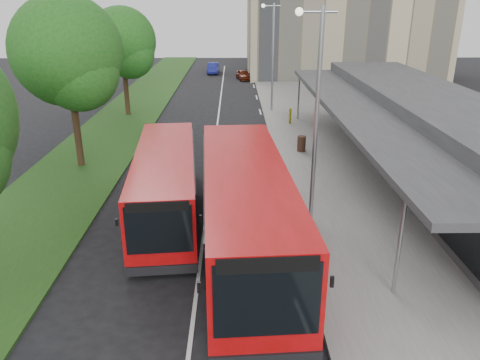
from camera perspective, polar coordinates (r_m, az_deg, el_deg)
The scene contains 16 objects.
ground at distance 16.97m, azimuth -4.67°, elevation -8.32°, with size 120.00×120.00×0.00m, color black.
pavement at distance 36.05m, azimuth 6.98°, elevation 7.68°, with size 5.00×80.00×0.15m, color slate.
grass_verge at distance 36.65m, azimuth -13.78°, elevation 7.41°, with size 5.00×80.00×0.10m, color #1B3F14.
lane_centre_line at distance 30.92m, azimuth -2.95°, elevation 5.43°, with size 0.12×70.00×0.01m, color silver.
kerb_dashes at distance 34.83m, azimuth 2.75°, elevation 7.22°, with size 0.12×56.00×0.01m.
station_building at distance 25.52m, azimuth 21.64°, elevation 5.34°, with size 7.70×26.00×4.00m.
tree_mid at distance 25.32m, azimuth -20.24°, elevation 13.74°, with size 5.43×5.43×8.72m.
tree_far at distance 36.87m, azimuth -14.15°, elevation 15.56°, with size 4.99×4.99×8.02m.
lamp_post_near at distance 17.40m, azimuth 9.11°, elevation 8.89°, with size 1.44×0.28×8.00m.
lamp_post_far at distance 37.06m, azimuth 3.90°, elevation 15.43°, with size 1.44×0.28×8.00m.
bus_main at distance 15.79m, azimuth 0.69°, elevation -3.88°, with size 3.55×11.51×3.22m.
bus_second at distance 19.03m, azimuth -9.02°, elevation -0.50°, with size 3.32×9.81×2.72m.
litter_bin at distance 27.25m, azimuth 7.50°, elevation 4.42°, with size 0.49×0.49×0.89m, color #3B2318.
bollard at distance 33.52m, azimuth 6.12°, elevation 7.77°, with size 0.17×0.17×1.07m, color yellow.
car_near at distance 53.63m, azimuth 0.45°, elevation 12.72°, with size 1.31×3.26×1.11m, color #55190C.
car_far at distance 58.56m, azimuth -3.28°, elevation 13.46°, with size 1.33×3.82×1.26m, color navy.
Camera 1 is at (1.15, -14.76, 8.29)m, focal length 35.00 mm.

